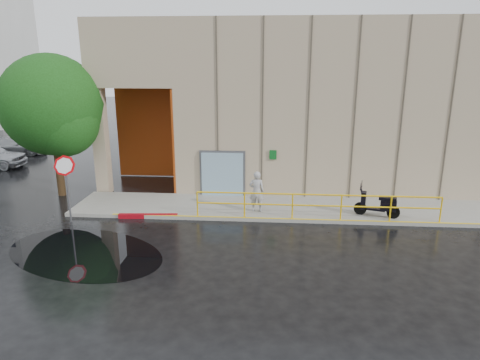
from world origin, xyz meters
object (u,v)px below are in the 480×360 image
at_px(scooter, 378,198).
at_px(car_c, 12,146).
at_px(stop_sign, 66,174).
at_px(tree_near, 55,109).
at_px(person, 257,191).
at_px(red_curb, 148,216).

distance_m(scooter, car_c, 24.12).
distance_m(stop_sign, tree_near, 4.31).
distance_m(person, car_c, 19.74).
height_order(person, stop_sign, stop_sign).
distance_m(red_curb, tree_near, 6.79).
bearing_deg(stop_sign, scooter, -16.80).
bearing_deg(tree_near, person, -11.70).
bearing_deg(scooter, red_curb, -160.12).
height_order(stop_sign, tree_near, tree_near).
bearing_deg(stop_sign, car_c, 107.21).
height_order(scooter, stop_sign, stop_sign).
bearing_deg(car_c, stop_sign, -158.34).
bearing_deg(scooter, tree_near, -171.94).
bearing_deg(stop_sign, person, -11.49).
xyz_separation_m(stop_sign, tree_near, (-1.85, 3.28, 2.11)).
xyz_separation_m(stop_sign, car_c, (-9.50, 11.63, -1.35)).
bearing_deg(stop_sign, red_curb, -10.26).
bearing_deg(person, red_curb, 16.04).
height_order(person, car_c, person).
bearing_deg(person, stop_sign, 16.88).
distance_m(person, scooter, 4.86).
distance_m(person, tree_near, 9.89).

